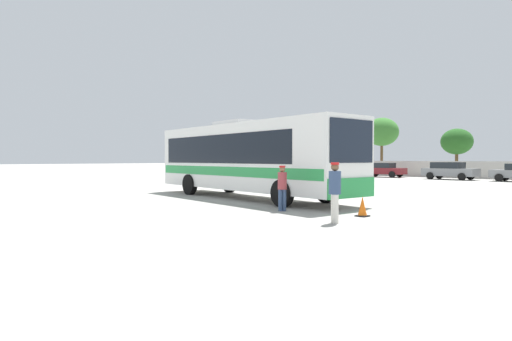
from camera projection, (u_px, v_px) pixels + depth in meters
name	position (u px, v px, depth m)	size (l,w,h in m)	color
ground_plane	(380.00, 188.00, 26.79)	(300.00, 300.00, 0.00)	#A3A099
perimeter_wall	(481.00, 170.00, 39.50)	(80.00, 0.30, 1.62)	beige
coach_bus_white_green	(246.00, 156.00, 19.96)	(12.41, 3.88, 3.65)	white
attendant_by_bus_door	(282.00, 185.00, 14.90)	(0.44, 0.44, 1.59)	#33476B
passenger_waiting_on_apron	(335.00, 189.00, 12.06)	(0.47, 0.47, 1.73)	silver
parked_car_leftmost_dark_blue	(340.00, 169.00, 47.06)	(4.28, 2.01, 1.43)	navy
parked_car_second_maroon	(383.00, 170.00, 42.98)	(4.31, 2.19, 1.44)	maroon
parked_car_third_grey	(449.00, 170.00, 37.88)	(4.60, 2.18, 1.55)	slate
roadside_tree_left	(382.00, 132.00, 51.19)	(3.97, 3.97, 6.77)	brown
roadside_tree_midleft	(457.00, 142.00, 44.86)	(3.21, 3.21, 5.03)	brown
traffic_cone_on_apron	(362.00, 207.00, 13.52)	(0.36, 0.36, 0.64)	black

